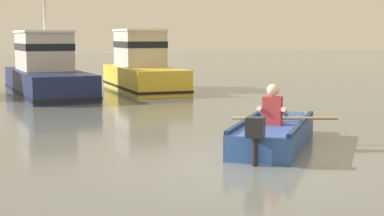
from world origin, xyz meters
The scene contains 4 objects.
ground_plane centered at (0.00, 0.00, 0.00)m, with size 120.00×120.00×0.00m, color slate.
rowboat_with_person centered at (1.39, 1.22, 0.25)m, with size 3.08×3.05×1.19m.
moored_boat_navy centered at (-0.11, 12.86, 0.83)m, with size 2.42×6.62×3.99m.
moored_boat_yellow centered at (3.65, 13.16, 0.85)m, with size 2.71×6.06×2.33m.
Camera 1 is at (-4.85, -7.52, 2.04)m, focal length 54.11 mm.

